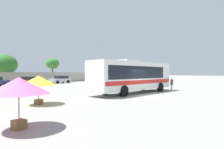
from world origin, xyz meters
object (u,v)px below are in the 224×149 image
Objects in this scene: vendor_umbrella_secondary_yellow at (39,81)px; parked_car_third_red at (29,81)px; vendor_umbrella_near_gate_pink at (19,86)px; attendant_by_bus_door at (172,84)px; roadside_tree_midright at (5,64)px; coach_bus_white_red at (133,75)px; roadside_tree_right at (53,64)px; parked_car_rightmost_silver at (61,79)px.

parked_car_third_red is at bearing 62.62° from vendor_umbrella_secondary_yellow.
parked_car_third_red is (14.40, 25.39, -0.86)m from vendor_umbrella_near_gate_pink.
roadside_tree_midright reaches higher than attendant_by_bus_door.
coach_bus_white_red is 1.90× the size of roadside_tree_right.
roadside_tree_midright is (-3.88, 34.36, 3.08)m from attendant_by_bus_door.
roadside_tree_right reaches higher than attendant_by_bus_door.
coach_bus_white_red reaches higher than vendor_umbrella_near_gate_pink.
vendor_umbrella_near_gate_pink is 0.98× the size of vendor_umbrella_secondary_yellow.
roadside_tree_right reaches higher than vendor_umbrella_near_gate_pink.
roadside_tree_midright is at bearing 96.44° from attendant_by_bus_door.
parked_car_third_red is at bearing 99.18° from attendant_by_bus_door.
vendor_umbrella_near_gate_pink is at bearing -130.04° from parked_car_rightmost_silver.
parked_car_third_red is 14.92m from roadside_tree_right.
attendant_by_bus_door is 24.96m from parked_car_rightmost_silver.
vendor_umbrella_near_gate_pink is 0.38× the size of roadside_tree_right.
attendant_by_bus_door is 0.26× the size of roadside_tree_right.
coach_bus_white_red is 10.31m from vendor_umbrella_secondary_yellow.
attendant_by_bus_door is at bearing -15.01° from vendor_umbrella_secondary_yellow.
vendor_umbrella_near_gate_pink reaches higher than attendant_by_bus_door.
vendor_umbrella_near_gate_pink is 29.20m from parked_car_third_red.
vendor_umbrella_near_gate_pink reaches higher than parked_car_rightmost_silver.
parked_car_third_red is 10.17m from roadside_tree_midright.
coach_bus_white_red reaches higher than parked_car_rightmost_silver.
roadside_tree_right is (22.04, 29.73, 2.95)m from vendor_umbrella_secondary_yellow.
parked_car_third_red is 7.00m from parked_car_rightmost_silver.
parked_car_third_red is at bearing -141.48° from roadside_tree_right.
vendor_umbrella_near_gate_pink is at bearing -126.77° from roadside_tree_right.
parked_car_rightmost_silver is 12.22m from roadside_tree_midright.
parked_car_third_red is 0.69× the size of roadside_tree_midright.
vendor_umbrella_near_gate_pink is at bearing -128.20° from vendor_umbrella_secondary_yellow.
vendor_umbrella_near_gate_pink is 33.27m from parked_car_rightmost_silver.
parked_car_third_red is 0.69× the size of roadside_tree_right.
coach_bus_white_red is at bearing -91.17° from roadside_tree_midright.
roadside_tree_right is (25.69, 34.37, 2.92)m from vendor_umbrella_near_gate_pink.
coach_bus_white_red is 33.38m from roadside_tree_right.
roadside_tree_midright reaches higher than parked_car_third_red.
vendor_umbrella_near_gate_pink is (-13.86, -3.27, -0.24)m from coach_bus_white_red.
coach_bus_white_red reaches higher than vendor_umbrella_secondary_yellow.
attendant_by_bus_door reaches higher than parked_car_rightmost_silver.
roadside_tree_right is (11.18, -0.67, 0.60)m from roadside_tree_midright.
vendor_umbrella_near_gate_pink is at bearing -177.86° from attendant_by_bus_door.
coach_bus_white_red is at bearing -7.62° from vendor_umbrella_secondary_yellow.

